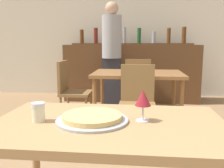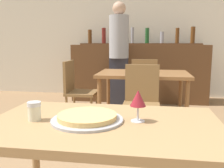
{
  "view_description": "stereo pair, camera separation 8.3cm",
  "coord_description": "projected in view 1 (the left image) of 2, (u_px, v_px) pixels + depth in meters",
  "views": [
    {
      "loc": [
        0.14,
        -1.18,
        1.13
      ],
      "look_at": [
        -0.04,
        0.55,
        0.85
      ],
      "focal_mm": 40.0,
      "sensor_mm": 36.0,
      "label": 1
    },
    {
      "loc": [
        0.23,
        -1.17,
        1.13
      ],
      "look_at": [
        -0.04,
        0.55,
        0.85
      ],
      "focal_mm": 40.0,
      "sensor_mm": 36.0,
      "label": 2
    }
  ],
  "objects": [
    {
      "name": "chair_far_side_left",
      "position": [
        71.0,
        88.0,
        3.4
      ],
      "size": [
        0.4,
        0.4,
        0.9
      ],
      "rotation": [
        0.0,
        0.0,
        1.57
      ],
      "color": "olive",
      "rests_on": "ground_plane"
    },
    {
      "name": "person_standing",
      "position": [
        112.0,
        51.0,
        4.34
      ],
      "size": [
        0.34,
        0.34,
        1.83
      ],
      "color": "#2D2D38",
      "rests_on": "ground_plane"
    },
    {
      "name": "chair_far_side_front",
      "position": [
        137.0,
        99.0,
        2.76
      ],
      "size": [
        0.4,
        0.4,
        0.9
      ],
      "color": "olive",
      "rests_on": "ground_plane"
    },
    {
      "name": "chair_far_side_back",
      "position": [
        138.0,
        83.0,
        3.86
      ],
      "size": [
        0.4,
        0.4,
        0.9
      ],
      "rotation": [
        0.0,
        0.0,
        3.14
      ],
      "color": "olive",
      "rests_on": "ground_plane"
    },
    {
      "name": "bar_counter",
      "position": [
        131.0,
        73.0,
        4.95
      ],
      "size": [
        2.6,
        0.56,
        1.1
      ],
      "color": "brown",
      "rests_on": "ground_plane"
    },
    {
      "name": "dining_table_near",
      "position": [
        109.0,
        138.0,
        1.25
      ],
      "size": [
        1.16,
        0.72,
        0.75
      ],
      "color": "#A87F51",
      "rests_on": "ground_plane"
    },
    {
      "name": "dining_table_far",
      "position": [
        138.0,
        79.0,
        3.28
      ],
      "size": [
        1.16,
        0.78,
        0.75
      ],
      "color": "brown",
      "rests_on": "ground_plane"
    },
    {
      "name": "wall_back",
      "position": [
        132.0,
        30.0,
        5.31
      ],
      "size": [
        8.0,
        0.05,
        2.8
      ],
      "color": "silver",
      "rests_on": "ground_plane"
    },
    {
      "name": "pizza_tray",
      "position": [
        92.0,
        118.0,
        1.25
      ],
      "size": [
        0.36,
        0.36,
        0.04
      ],
      "color": "#A3A3A8",
      "rests_on": "dining_table_near"
    },
    {
      "name": "bar_back_shelf",
      "position": [
        132.0,
        40.0,
        4.99
      ],
      "size": [
        2.39,
        0.24,
        0.34
      ],
      "color": "brown",
      "rests_on": "bar_counter"
    },
    {
      "name": "cheese_shaker",
      "position": [
        38.0,
        112.0,
        1.24
      ],
      "size": [
        0.07,
        0.07,
        0.1
      ],
      "color": "beige",
      "rests_on": "dining_table_near"
    },
    {
      "name": "wine_glass",
      "position": [
        143.0,
        99.0,
        1.24
      ],
      "size": [
        0.08,
        0.08,
        0.16
      ],
      "color": "silver",
      "rests_on": "dining_table_near"
    }
  ]
}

